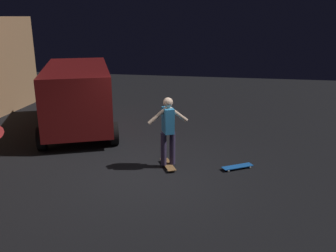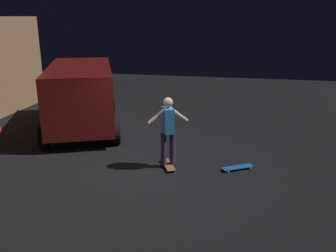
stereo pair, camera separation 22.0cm
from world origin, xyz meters
name	(u,v)px [view 1 (the left image)]	position (x,y,z in m)	size (l,w,h in m)	color
ground_plane	(144,174)	(0.00, 0.00, 0.00)	(28.00, 28.00, 0.00)	black
parked_van	(78,94)	(3.06, 2.89, 1.16)	(4.98, 3.61, 2.03)	maroon
skateboard_ridden	(168,165)	(0.50, -0.48, 0.06)	(0.79, 0.52, 0.07)	olive
skateboard_spare	(237,167)	(0.68, -2.16, 0.06)	(0.57, 0.77, 0.07)	#1959B2
skater	(168,127)	(0.50, -0.48, 1.04)	(0.50, 0.92, 1.67)	#382D4C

